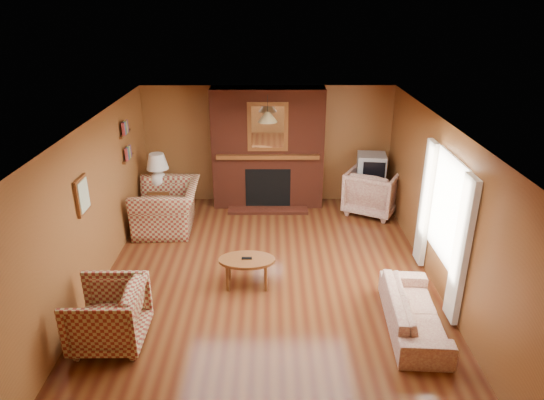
{
  "coord_description": "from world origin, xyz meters",
  "views": [
    {
      "loc": [
        0.04,
        -6.29,
        4.01
      ],
      "look_at": [
        0.07,
        0.6,
        1.1
      ],
      "focal_mm": 32.0,
      "sensor_mm": 36.0,
      "label": 1
    }
  ],
  "objects_px": {
    "plaid_loveseat": "(167,207)",
    "floral_sofa": "(414,311)",
    "coffee_table": "(247,262)",
    "tv_stand": "(369,193)",
    "crt_tv": "(371,167)",
    "side_table": "(161,202)",
    "floral_armchair": "(373,191)",
    "table_lamp": "(158,169)",
    "fireplace": "(268,149)",
    "plaid_armchair": "(108,315)"
  },
  "relations": [
    {
      "from": "plaid_loveseat",
      "to": "floral_sofa",
      "type": "distance_m",
      "value": 4.79
    },
    {
      "from": "coffee_table",
      "to": "tv_stand",
      "type": "height_order",
      "value": "tv_stand"
    },
    {
      "from": "plaid_loveseat",
      "to": "crt_tv",
      "type": "relative_size",
      "value": 2.14
    },
    {
      "from": "coffee_table",
      "to": "side_table",
      "type": "xyz_separation_m",
      "value": [
        -1.8,
        2.52,
        -0.1
      ]
    },
    {
      "from": "floral_sofa",
      "to": "tv_stand",
      "type": "bearing_deg",
      "value": 1.71
    },
    {
      "from": "floral_armchair",
      "to": "table_lamp",
      "type": "height_order",
      "value": "table_lamp"
    },
    {
      "from": "table_lamp",
      "to": "tv_stand",
      "type": "bearing_deg",
      "value": 4.82
    },
    {
      "from": "floral_armchair",
      "to": "coffee_table",
      "type": "xyz_separation_m",
      "value": [
        -2.37,
        -2.65,
        -0.06
      ]
    },
    {
      "from": "fireplace",
      "to": "side_table",
      "type": "relative_size",
      "value": 4.23
    },
    {
      "from": "plaid_armchair",
      "to": "coffee_table",
      "type": "height_order",
      "value": "plaid_armchair"
    },
    {
      "from": "plaid_loveseat",
      "to": "table_lamp",
      "type": "distance_m",
      "value": 0.82
    },
    {
      "from": "tv_stand",
      "to": "table_lamp",
      "type": "bearing_deg",
      "value": -173.63
    },
    {
      "from": "floral_armchair",
      "to": "side_table",
      "type": "distance_m",
      "value": 4.18
    },
    {
      "from": "plaid_armchair",
      "to": "tv_stand",
      "type": "height_order",
      "value": "plaid_armchair"
    },
    {
      "from": "fireplace",
      "to": "floral_armchair",
      "type": "xyz_separation_m",
      "value": [
        2.07,
        -0.4,
        -0.74
      ]
    },
    {
      "from": "coffee_table",
      "to": "side_table",
      "type": "relative_size",
      "value": 1.47
    },
    {
      "from": "fireplace",
      "to": "crt_tv",
      "type": "relative_size",
      "value": 3.95
    },
    {
      "from": "floral_sofa",
      "to": "table_lamp",
      "type": "bearing_deg",
      "value": 52.4
    },
    {
      "from": "plaid_armchair",
      "to": "table_lamp",
      "type": "bearing_deg",
      "value": -178.06
    },
    {
      "from": "plaid_loveseat",
      "to": "side_table",
      "type": "bearing_deg",
      "value": -158.67
    },
    {
      "from": "fireplace",
      "to": "floral_sofa",
      "type": "bearing_deg",
      "value": -65.01
    },
    {
      "from": "plaid_loveseat",
      "to": "floral_sofa",
      "type": "xyz_separation_m",
      "value": [
        3.75,
        -2.97,
        -0.18
      ]
    },
    {
      "from": "plaid_armchair",
      "to": "tv_stand",
      "type": "distance_m",
      "value": 5.78
    },
    {
      "from": "fireplace",
      "to": "plaid_loveseat",
      "type": "distance_m",
      "value": 2.29
    },
    {
      "from": "tv_stand",
      "to": "plaid_armchair",
      "type": "bearing_deg",
      "value": -132.29
    },
    {
      "from": "fireplace",
      "to": "plaid_armchair",
      "type": "relative_size",
      "value": 2.71
    },
    {
      "from": "coffee_table",
      "to": "tv_stand",
      "type": "xyz_separation_m",
      "value": [
        2.35,
        2.87,
        -0.07
      ]
    },
    {
      "from": "crt_tv",
      "to": "floral_sofa",
      "type": "bearing_deg",
      "value": -92.21
    },
    {
      "from": "tv_stand",
      "to": "floral_armchair",
      "type": "bearing_deg",
      "value": -83.08
    },
    {
      "from": "plaid_armchair",
      "to": "crt_tv",
      "type": "relative_size",
      "value": 1.46
    },
    {
      "from": "side_table",
      "to": "floral_sofa",
      "type": "bearing_deg",
      "value": -41.52
    },
    {
      "from": "side_table",
      "to": "table_lamp",
      "type": "distance_m",
      "value": 0.67
    },
    {
      "from": "plaid_armchair",
      "to": "floral_sofa",
      "type": "relative_size",
      "value": 0.53
    },
    {
      "from": "plaid_armchair",
      "to": "tv_stand",
      "type": "relative_size",
      "value": 1.4
    },
    {
      "from": "floral_sofa",
      "to": "crt_tv",
      "type": "distance_m",
      "value": 3.94
    },
    {
      "from": "side_table",
      "to": "coffee_table",
      "type": "bearing_deg",
      "value": -54.47
    },
    {
      "from": "table_lamp",
      "to": "tv_stand",
      "type": "height_order",
      "value": "table_lamp"
    },
    {
      "from": "fireplace",
      "to": "floral_sofa",
      "type": "relative_size",
      "value": 1.44
    },
    {
      "from": "floral_armchair",
      "to": "tv_stand",
      "type": "bearing_deg",
      "value": -56.18
    },
    {
      "from": "fireplace",
      "to": "plaid_armchair",
      "type": "height_order",
      "value": "fireplace"
    },
    {
      "from": "coffee_table",
      "to": "crt_tv",
      "type": "relative_size",
      "value": 1.38
    },
    {
      "from": "floral_armchair",
      "to": "coffee_table",
      "type": "relative_size",
      "value": 1.17
    },
    {
      "from": "fireplace",
      "to": "floral_armchair",
      "type": "height_order",
      "value": "fireplace"
    },
    {
      "from": "floral_armchair",
      "to": "table_lamp",
      "type": "distance_m",
      "value": 4.2
    },
    {
      "from": "floral_armchair",
      "to": "crt_tv",
      "type": "xyz_separation_m",
      "value": [
        -0.02,
        0.21,
        0.44
      ]
    },
    {
      "from": "floral_sofa",
      "to": "plaid_loveseat",
      "type": "bearing_deg",
      "value": 55.55
    },
    {
      "from": "floral_sofa",
      "to": "floral_armchair",
      "type": "bearing_deg",
      "value": 1.26
    },
    {
      "from": "fireplace",
      "to": "crt_tv",
      "type": "xyz_separation_m",
      "value": [
        2.05,
        -0.19,
        -0.3
      ]
    },
    {
      "from": "fireplace",
      "to": "table_lamp",
      "type": "xyz_separation_m",
      "value": [
        -2.1,
        -0.53,
        -0.23
      ]
    },
    {
      "from": "fireplace",
      "to": "plaid_loveseat",
      "type": "relative_size",
      "value": 1.84
    }
  ]
}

